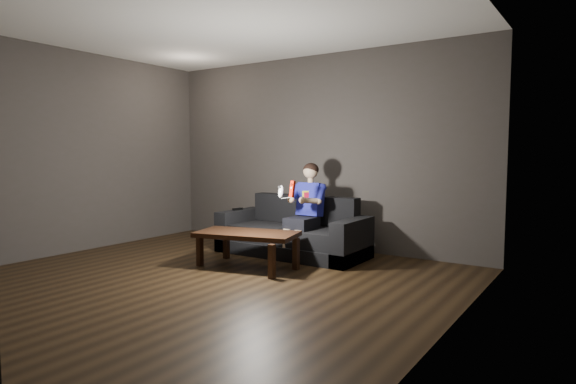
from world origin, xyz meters
The scene contains 11 objects.
floor centered at (0.00, 0.00, 0.00)m, with size 5.00×5.00×0.00m, color black.
back_wall centered at (0.00, 2.50, 1.35)m, with size 5.00×0.04×2.70m, color #403C38.
left_wall centered at (-2.50, 0.00, 1.35)m, with size 0.04×5.00×2.70m, color #403C38.
right_wall centered at (2.50, 0.00, 1.35)m, with size 0.04×5.00×2.70m, color #403C38.
ceiling centered at (0.00, 0.00, 2.70)m, with size 5.00×5.00×0.02m, color white.
sofa centered at (0.03, 1.84, 0.25)m, with size 1.96×0.85×0.76m.
child centered at (0.26, 1.80, 0.69)m, with size 0.48×0.58×1.17m.
wii_remote_red centered at (0.35, 1.35, 0.91)m, with size 0.06×0.08×0.20m.
nunchuk_white centered at (0.18, 1.35, 0.87)m, with size 0.07×0.10×0.16m.
wii_remote_black centered at (-0.85, 1.77, 0.55)m, with size 0.07×0.17×0.03m.
coffee_table centered at (0.00, 0.92, 0.36)m, with size 1.26×0.84×0.42m.
Camera 1 is at (3.47, -3.40, 1.34)m, focal length 30.00 mm.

